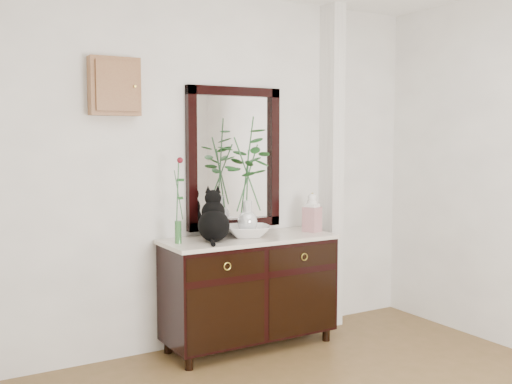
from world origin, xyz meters
TOP-DOWN VIEW (x-y plane):
  - wall_back at (0.00, 1.98)m, footprint 3.60×0.04m
  - pilaster at (1.00, 1.90)m, footprint 0.12×0.20m
  - sideboard at (0.10, 1.73)m, footprint 1.33×0.52m
  - wall_mirror at (0.10, 1.97)m, footprint 0.80×0.06m
  - key_cabinet at (-0.85, 1.94)m, footprint 0.35×0.10m
  - cat at (-0.21, 1.72)m, footprint 0.37×0.40m
  - lotus_bowl at (0.10, 1.75)m, footprint 0.45×0.45m
  - vase_branches at (0.10, 1.75)m, footprint 0.45×0.45m
  - bud_vase_rose at (-0.47, 1.75)m, footprint 0.08×0.08m
  - ginger_jar at (0.67, 1.71)m, footprint 0.15×0.15m

SIDE VIEW (x-z plane):
  - sideboard at x=0.10m, z-range 0.06..0.88m
  - lotus_bowl at x=0.10m, z-range 0.85..0.94m
  - ginger_jar at x=0.67m, z-range 0.85..1.17m
  - cat at x=-0.21m, z-range 0.85..1.23m
  - bud_vase_rose at x=-0.47m, z-range 0.85..1.47m
  - vase_branches at x=0.10m, z-range 0.87..1.77m
  - wall_back at x=0.00m, z-range 0.00..2.70m
  - pilaster at x=1.00m, z-range 0.00..2.70m
  - wall_mirror at x=0.10m, z-range 0.89..1.99m
  - key_cabinet at x=-0.85m, z-range 1.75..2.15m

